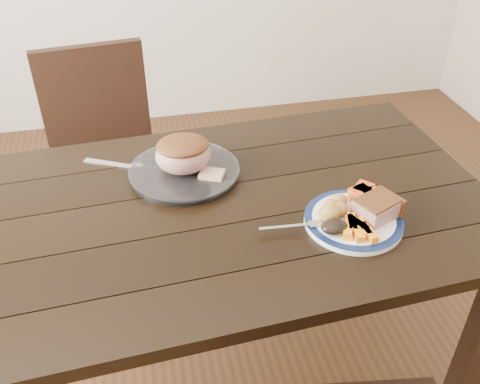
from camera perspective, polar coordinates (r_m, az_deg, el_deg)
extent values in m
plane|color=#472B16|center=(2.04, -2.44, -18.46)|extent=(4.00, 4.00, 0.00)
cube|color=black|center=(1.51, -3.13, -2.10)|extent=(1.65, 0.99, 0.04)
cube|color=black|center=(1.81, 23.99, -14.55)|extent=(0.07, 0.07, 0.71)
cube|color=black|center=(2.23, 13.21, -0.92)|extent=(0.07, 0.07, 0.71)
cube|color=black|center=(2.20, -13.57, 1.36)|extent=(0.47, 0.47, 0.04)
cube|color=black|center=(2.25, -15.23, 9.35)|extent=(0.42, 0.09, 0.46)
cube|color=black|center=(2.49, -9.39, -0.07)|extent=(0.04, 0.04, 0.43)
cube|color=black|center=(2.21, -7.43, -5.24)|extent=(0.04, 0.04, 0.43)
cube|color=black|center=(2.48, -17.53, -1.73)|extent=(0.04, 0.04, 0.43)
cube|color=black|center=(2.19, -16.65, -7.16)|extent=(0.04, 0.04, 0.43)
cylinder|color=white|center=(1.46, 11.99, -3.05)|extent=(0.26, 0.26, 0.02)
torus|color=#0D1C43|center=(1.46, 12.03, -2.79)|extent=(0.26, 0.26, 0.02)
cylinder|color=white|center=(1.63, -5.94, 2.09)|extent=(0.33, 0.33, 0.02)
cube|color=tan|center=(1.46, 14.35, -1.71)|extent=(0.13, 0.12, 0.05)
ellipsoid|color=gold|center=(1.45, 10.61, -1.79)|extent=(0.05, 0.04, 0.04)
ellipsoid|color=gold|center=(1.47, 10.49, -0.92)|extent=(0.05, 0.04, 0.04)
ellipsoid|color=gold|center=(1.43, 9.17, -2.19)|extent=(0.04, 0.04, 0.04)
ellipsoid|color=gold|center=(1.45, 9.69, -1.54)|extent=(0.05, 0.04, 0.04)
ellipsoid|color=gold|center=(1.42, 9.57, -2.18)|extent=(0.06, 0.05, 0.05)
cube|color=orange|center=(1.40, 13.49, -4.25)|extent=(0.03, 0.07, 0.02)
cube|color=orange|center=(1.40, 11.46, -3.90)|extent=(0.05, 0.07, 0.02)
cube|color=orange|center=(1.41, 13.00, -3.79)|extent=(0.02, 0.07, 0.02)
cube|color=orange|center=(1.42, 11.84, -3.29)|extent=(0.04, 0.07, 0.02)
cube|color=orange|center=(1.42, 12.33, -3.36)|extent=(0.05, 0.07, 0.02)
cube|color=orange|center=(1.40, 12.42, -4.16)|extent=(0.03, 0.07, 0.02)
cube|color=#F6581B|center=(1.51, 13.92, -0.47)|extent=(0.07, 0.06, 0.04)
cube|color=#F6581B|center=(1.52, 12.97, 0.04)|extent=(0.07, 0.07, 0.04)
cube|color=#F6581B|center=(1.51, 12.70, -0.29)|extent=(0.07, 0.06, 0.04)
ellipsoid|color=black|center=(1.39, 10.04, -3.68)|extent=(0.07, 0.05, 0.03)
cube|color=silver|center=(1.40, 4.86, -3.77)|extent=(0.14, 0.02, 0.00)
cube|color=silver|center=(1.42, 8.23, -3.40)|extent=(0.05, 0.03, 0.00)
ellipsoid|color=#B0776C|center=(1.59, -6.07, 3.94)|extent=(0.17, 0.14, 0.11)
cube|color=tan|center=(1.58, -3.02, 1.85)|extent=(0.09, 0.08, 0.02)
cube|color=silver|center=(1.72, -13.30, 2.91)|extent=(0.19, 0.11, 0.00)
cube|color=black|center=(1.65, -8.36, 2.35)|extent=(0.12, 0.07, 0.01)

